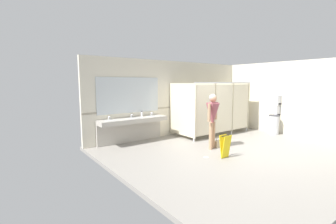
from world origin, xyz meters
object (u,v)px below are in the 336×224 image
object	(u,v)px
paper_towel_dispenser_upper	(279,100)
handbag	(218,144)
paper_towel_dispenser_lower	(278,111)
soap_dispenser	(142,114)
person_standing	(213,114)
trash_bin	(274,125)
wet_floor_sign	(225,146)

from	to	relation	value
paper_towel_dispenser_upper	handbag	xyz separation A→B (m)	(-3.39, 0.04, -1.18)
paper_towel_dispenser_lower	handbag	xyz separation A→B (m)	(-3.39, 0.02, -0.76)
handbag	soap_dispenser	bearing A→B (deg)	123.29
paper_towel_dispenser_lower	handbag	bearing A→B (deg)	179.65
person_standing	soap_dispenser	bearing A→B (deg)	118.25
trash_bin	handbag	world-z (taller)	trash_bin
paper_towel_dispenser_upper	paper_towel_dispenser_lower	bearing A→B (deg)	90.00
wet_floor_sign	paper_towel_dispenser_lower	bearing A→B (deg)	10.73
trash_bin	person_standing	size ratio (longest dim) A/B	0.46
wet_floor_sign	person_standing	bearing A→B (deg)	65.78
trash_bin	handbag	bearing A→B (deg)	179.33
person_standing	wet_floor_sign	bearing A→B (deg)	-114.22
person_standing	soap_dispenser	xyz separation A→B (m)	(-1.16, 2.15, -0.13)
soap_dispenser	paper_towel_dispenser_upper	bearing A→B (deg)	-24.57
paper_towel_dispenser_lower	wet_floor_sign	distance (m)	4.13
trash_bin	person_standing	xyz separation A→B (m)	(-3.37, 0.05, 0.66)
soap_dispenser	person_standing	bearing A→B (deg)	-61.75
soap_dispenser	wet_floor_sign	world-z (taller)	soap_dispenser
paper_towel_dispenser_upper	trash_bin	size ratio (longest dim) A/B	0.51
trash_bin	wet_floor_sign	bearing A→B (deg)	-168.68
paper_towel_dispenser_upper	handbag	size ratio (longest dim) A/B	1.10
trash_bin	paper_towel_dispenser_upper	bearing A→B (deg)	-0.10
handbag	soap_dispenser	world-z (taller)	soap_dispenser
trash_bin	wet_floor_sign	size ratio (longest dim) A/B	1.23
paper_towel_dispenser_lower	person_standing	distance (m)	3.66
paper_towel_dispenser_upper	person_standing	world-z (taller)	person_standing
handbag	wet_floor_sign	xyz separation A→B (m)	(-0.62, -0.78, 0.20)
wet_floor_sign	trash_bin	bearing A→B (deg)	11.32
paper_towel_dispenser_lower	handbag	size ratio (longest dim) A/B	1.15
paper_towel_dispenser_upper	paper_towel_dispenser_lower	world-z (taller)	paper_towel_dispenser_upper
trash_bin	handbag	xyz separation A→B (m)	(-3.10, 0.04, -0.26)
handbag	wet_floor_sign	bearing A→B (deg)	-128.60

